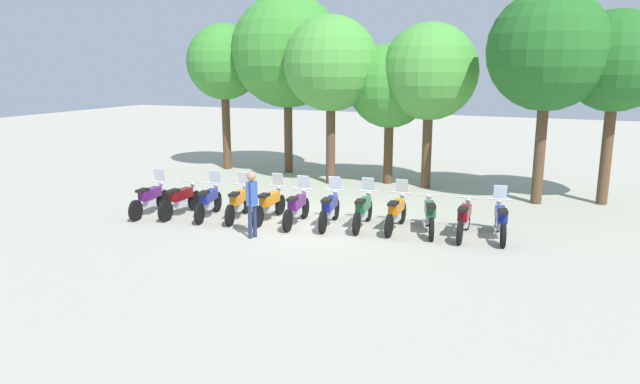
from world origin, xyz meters
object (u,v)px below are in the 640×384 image
at_px(tree_5, 548,51).
at_px(tree_1, 287,51).
at_px(motorcycle_2, 209,201).
at_px(motorcycle_7, 363,210).
at_px(motorcycle_1, 181,200).
at_px(motorcycle_6, 330,209).
at_px(tree_0, 224,63).
at_px(tree_6, 616,62).
at_px(motorcycle_0, 150,198).
at_px(motorcycle_8, 396,212).
at_px(motorcycle_11, 501,220).
at_px(tree_4, 430,72).
at_px(motorcycle_9, 430,215).
at_px(motorcycle_3, 239,202).
at_px(motorcycle_5, 297,207).
at_px(tree_2, 331,64).
at_px(tree_3, 390,86).
at_px(motorcycle_10, 464,219).
at_px(motorcycle_4, 270,204).
at_px(person_0, 252,199).

bearing_deg(tree_5, tree_1, 169.53).
distance_m(motorcycle_2, motorcycle_7, 4.83).
height_order(motorcycle_1, motorcycle_6, motorcycle_6).
bearing_deg(tree_0, motorcycle_6, -41.58).
distance_m(motorcycle_2, tree_6, 13.80).
relative_size(motorcycle_0, motorcycle_8, 1.00).
distance_m(motorcycle_11, tree_1, 12.71).
relative_size(motorcycle_1, tree_4, 0.35).
height_order(tree_5, tree_6, tree_5).
relative_size(motorcycle_2, motorcycle_9, 1.01).
height_order(motorcycle_3, motorcycle_5, same).
xyz_separation_m(motorcycle_11, tree_2, (-7.13, 5.17, 4.14)).
distance_m(motorcycle_2, motorcycle_3, 0.97).
xyz_separation_m(motorcycle_1, tree_1, (-0.24, 8.08, 4.67)).
bearing_deg(tree_3, tree_2, -156.36).
bearing_deg(motorcycle_6, tree_3, -6.05).
distance_m(motorcycle_0, tree_6, 15.59).
distance_m(motorcycle_8, tree_1, 10.86).
bearing_deg(tree_3, motorcycle_10, -56.85).
distance_m(motorcycle_7, tree_0, 11.98).
xyz_separation_m(motorcycle_8, tree_6, (5.53, 5.84, 4.20)).
relative_size(motorcycle_4, motorcycle_11, 1.01).
bearing_deg(motorcycle_2, motorcycle_9, -94.78).
height_order(motorcycle_3, motorcycle_6, same).
height_order(motorcycle_8, motorcycle_9, motorcycle_8).
relative_size(motorcycle_4, motorcycle_6, 1.01).
xyz_separation_m(motorcycle_2, tree_3, (3.52, 7.33, 3.29)).
relative_size(motorcycle_10, person_0, 1.20).
relative_size(person_0, tree_0, 0.29).
bearing_deg(motorcycle_9, motorcycle_1, 82.16).
height_order(motorcycle_0, motorcycle_4, same).
bearing_deg(motorcycle_10, tree_6, -34.73).
bearing_deg(motorcycle_4, motorcycle_5, -97.23).
bearing_deg(tree_4, tree_3, 171.20).
height_order(motorcycle_1, motorcycle_4, motorcycle_4).
distance_m(motorcycle_8, tree_6, 9.07).
relative_size(motorcycle_6, motorcycle_11, 1.01).
bearing_deg(tree_3, tree_0, 177.60).
height_order(motorcycle_0, motorcycle_10, motorcycle_0).
xyz_separation_m(motorcycle_6, tree_5, (5.38, 5.43, 4.55)).
distance_m(motorcycle_3, tree_5, 11.07).
relative_size(motorcycle_4, person_0, 1.20).
height_order(motorcycle_10, tree_2, tree_2).
bearing_deg(tree_0, tree_1, 5.53).
distance_m(motorcycle_5, motorcycle_8, 2.92).
distance_m(motorcycle_8, tree_3, 7.50).
bearing_deg(motorcycle_6, motorcycle_1, 90.31).
distance_m(motorcycle_6, motorcycle_7, 0.98).
relative_size(motorcycle_3, motorcycle_6, 0.99).
relative_size(motorcycle_9, tree_4, 0.34).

